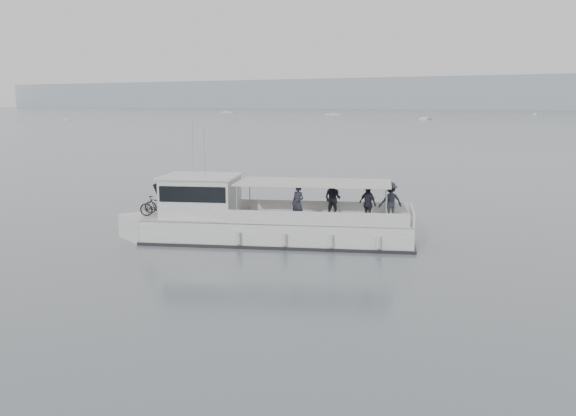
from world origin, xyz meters
The scene contains 3 objects.
ground centered at (0.00, 0.00, 0.00)m, with size 1400.00×1400.00×0.00m, color #565F65.
tour_boat centered at (-0.09, -1.96, 0.94)m, with size 13.30×7.61×5.73m.
moored_fleet centered at (-32.68, 204.27, 0.36)m, with size 415.39×346.01×10.89m.
Camera 1 is at (15.67, -25.87, 6.26)m, focal length 40.00 mm.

